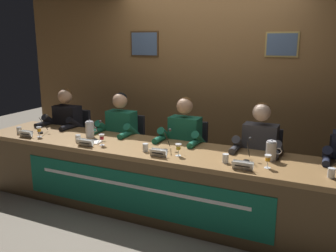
{
  "coord_description": "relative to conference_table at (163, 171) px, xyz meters",
  "views": [
    {
      "loc": [
        1.55,
        -3.31,
        1.85
      ],
      "look_at": [
        0.0,
        0.0,
        0.98
      ],
      "focal_mm": 38.34,
      "sensor_mm": 36.0,
      "label": 1
    }
  ],
  "objects": [
    {
      "name": "nameplate_center",
      "position": [
        0.03,
        -0.16,
        0.25
      ],
      "size": [
        0.18,
        0.06,
        0.08
      ],
      "color": "white",
      "rests_on": "conference_table"
    },
    {
      "name": "nameplate_right",
      "position": [
        0.88,
        -0.17,
        0.25
      ],
      "size": [
        0.19,
        0.06,
        0.08
      ],
      "color": "white",
      "rests_on": "conference_table"
    },
    {
      "name": "water_cup_far_right",
      "position": [
        1.6,
        -0.05,
        0.25
      ],
      "size": [
        0.06,
        0.06,
        0.08
      ],
      "color": "silver",
      "rests_on": "conference_table"
    },
    {
      "name": "document_stack_left",
      "position": [
        -0.88,
        -0.02,
        0.22
      ],
      "size": [
        0.24,
        0.19,
        0.01
      ],
      "color": "white",
      "rests_on": "conference_table"
    },
    {
      "name": "panelist_center",
      "position": [
        0.0,
        0.51,
        0.19
      ],
      "size": [
        0.51,
        0.48,
        1.22
      ],
      "color": "black",
      "rests_on": "ground_plane"
    },
    {
      "name": "panelist_right",
      "position": [
        0.88,
        0.51,
        0.19
      ],
      "size": [
        0.51,
        0.48,
        1.22
      ],
      "color": "black",
      "rests_on": "ground_plane"
    },
    {
      "name": "microphone_left",
      "position": [
        -0.89,
        0.09,
        0.29
      ],
      "size": [
        0.06,
        0.17,
        0.22
      ],
      "color": "black",
      "rests_on": "conference_table"
    },
    {
      "name": "nameplate_far_left",
      "position": [
        -1.73,
        -0.17,
        0.25
      ],
      "size": [
        0.19,
        0.06,
        0.08
      ],
      "color": "white",
      "rests_on": "conference_table"
    },
    {
      "name": "ground_plane",
      "position": [
        0.0,
        0.12,
        -0.51
      ],
      "size": [
        12.0,
        12.0,
        0.0
      ],
      "primitive_type": "plane",
      "color": "gray"
    },
    {
      "name": "panelist_far_left",
      "position": [
        -1.75,
        0.51,
        0.19
      ],
      "size": [
        0.51,
        0.48,
        1.22
      ],
      "color": "black",
      "rests_on": "ground_plane"
    },
    {
      "name": "panelist_left",
      "position": [
        -0.87,
        0.51,
        0.19
      ],
      "size": [
        0.51,
        0.48,
        1.22
      ],
      "color": "black",
      "rests_on": "ground_plane"
    },
    {
      "name": "water_pitcher_left_side",
      "position": [
        -1.05,
        0.17,
        0.31
      ],
      "size": [
        0.15,
        0.1,
        0.21
      ],
      "color": "silver",
      "rests_on": "conference_table"
    },
    {
      "name": "microphone_center",
      "position": [
        0.01,
        0.07,
        0.29
      ],
      "size": [
        0.06,
        0.17,
        0.22
      ],
      "color": "black",
      "rests_on": "conference_table"
    },
    {
      "name": "microphone_right",
      "position": [
        0.86,
        0.09,
        0.29
      ],
      "size": [
        0.06,
        0.17,
        0.22
      ],
      "color": "black",
      "rests_on": "conference_table"
    },
    {
      "name": "water_pitcher_right_side",
      "position": [
        1.06,
        0.21,
        0.31
      ],
      "size": [
        0.15,
        0.1,
        0.21
      ],
      "color": "silver",
      "rests_on": "conference_table"
    },
    {
      "name": "water_cup_far_left",
      "position": [
        -1.93,
        -0.08,
        0.25
      ],
      "size": [
        0.06,
        0.06,
        0.08
      ],
      "color": "silver",
      "rests_on": "conference_table"
    },
    {
      "name": "conference_table",
      "position": [
        0.0,
        0.0,
        0.0
      ],
      "size": [
        4.68,
        0.81,
        0.73
      ],
      "color": "olive",
      "rests_on": "ground_plane"
    },
    {
      "name": "water_cup_center",
      "position": [
        -0.17,
        -0.06,
        0.25
      ],
      "size": [
        0.06,
        0.06,
        0.08
      ],
      "color": "silver",
      "rests_on": "conference_table"
    },
    {
      "name": "microphone_far_left",
      "position": [
        -1.7,
        0.08,
        0.29
      ],
      "size": [
        0.06,
        0.17,
        0.22
      ],
      "color": "black",
      "rests_on": "conference_table"
    },
    {
      "name": "nameplate_left",
      "position": [
        -0.85,
        -0.18,
        0.25
      ],
      "size": [
        0.2,
        0.06,
        0.08
      ],
      "color": "white",
      "rests_on": "conference_table"
    },
    {
      "name": "chair_right",
      "position": [
        0.88,
        0.71,
        -0.08
      ],
      "size": [
        0.44,
        0.45,
        0.89
      ],
      "color": "black",
      "rests_on": "ground_plane"
    },
    {
      "name": "chair_center",
      "position": [
        0.0,
        0.71,
        -0.08
      ],
      "size": [
        0.44,
        0.45,
        0.89
      ],
      "color": "black",
      "rests_on": "ground_plane"
    },
    {
      "name": "wall_back_panelled",
      "position": [
        0.0,
        1.39,
        0.79
      ],
      "size": [
        5.88,
        0.14,
        2.6
      ],
      "color": "brown",
      "rests_on": "ground_plane"
    },
    {
      "name": "juice_glass_center",
      "position": [
        0.2,
        -0.05,
        0.3
      ],
      "size": [
        0.06,
        0.06,
        0.12
      ],
      "color": "white",
      "rests_on": "conference_table"
    },
    {
      "name": "chair_left",
      "position": [
        -0.87,
        0.71,
        -0.08
      ],
      "size": [
        0.44,
        0.45,
        0.89
      ],
      "color": "black",
      "rests_on": "ground_plane"
    },
    {
      "name": "water_cup_right",
      "position": [
        0.68,
        -0.05,
        0.25
      ],
      "size": [
        0.06,
        0.06,
        0.08
      ],
      "color": "silver",
      "rests_on": "conference_table"
    },
    {
      "name": "juice_glass_right",
      "position": [
        1.07,
        -0.03,
        0.3
      ],
      "size": [
        0.06,
        0.06,
        0.12
      ],
      "color": "white",
      "rests_on": "conference_table"
    },
    {
      "name": "chair_far_left",
      "position": [
        -1.75,
        0.71,
        -0.08
      ],
      "size": [
        0.44,
        0.45,
        0.89
      ],
      "color": "black",
      "rests_on": "ground_plane"
    },
    {
      "name": "juice_glass_left",
      "position": [
        -0.71,
        -0.07,
        0.3
      ],
      "size": [
        0.06,
        0.06,
        0.12
      ],
      "color": "white",
      "rests_on": "conference_table"
    },
    {
      "name": "juice_glass_far_left",
      "position": [
        -1.59,
        -0.09,
        0.3
      ],
      "size": [
        0.06,
        0.06,
        0.12
      ],
      "color": "white",
      "rests_on": "conference_table"
    },
    {
      "name": "water_cup_left",
      "position": [
        -1.03,
        -0.08,
        0.25
      ],
      "size": [
        0.06,
        0.06,
        0.08
      ],
      "color": "silver",
      "rests_on": "conference_table"
    }
  ]
}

